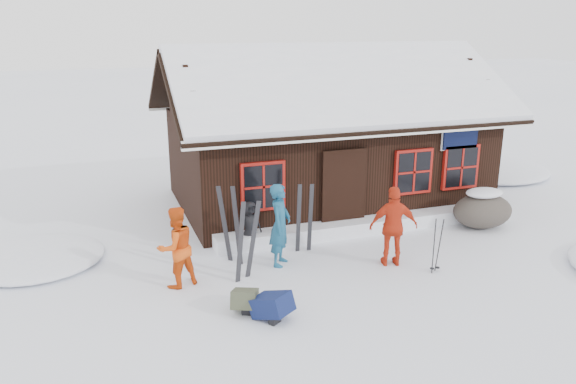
% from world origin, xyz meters
% --- Properties ---
extents(ground, '(120.00, 120.00, 0.00)m').
position_xyz_m(ground, '(0.00, 0.00, 0.00)').
color(ground, white).
rests_on(ground, ground).
extents(mountain_hut, '(8.90, 6.09, 4.42)m').
position_xyz_m(mountain_hut, '(1.50, 4.98, 1.58)').
color(mountain_hut, black).
rests_on(mountain_hut, ground).
extents(snow_drift, '(7.60, 0.60, 0.35)m').
position_xyz_m(snow_drift, '(1.50, 2.25, 0.17)').
color(snow_drift, white).
rests_on(snow_drift, ground).
extents(snow_mounds, '(20.60, 13.20, 0.48)m').
position_xyz_m(snow_mounds, '(1.65, 1.86, 0.00)').
color(snow_mounds, white).
rests_on(snow_mounds, ground).
extents(skier_teal, '(0.71, 0.77, 1.76)m').
position_xyz_m(skier_teal, '(-1.14, 1.13, 0.88)').
color(skier_teal, navy).
rests_on(skier_teal, ground).
extents(skier_orange_left, '(0.94, 0.85, 1.60)m').
position_xyz_m(skier_orange_left, '(-3.33, 0.82, 0.80)').
color(skier_orange_left, '#D94A0F').
rests_on(skier_orange_left, ground).
extents(skier_orange_right, '(1.08, 0.69, 1.70)m').
position_xyz_m(skier_orange_right, '(1.06, 0.32, 0.85)').
color(skier_orange_right, red).
rests_on(skier_orange_right, ground).
extents(skier_crouched, '(0.61, 0.49, 1.10)m').
position_xyz_m(skier_crouched, '(-1.49, 2.20, 0.55)').
color(skier_crouched, black).
rests_on(skier_crouched, ground).
extents(boulder, '(1.53, 1.15, 0.89)m').
position_xyz_m(boulder, '(4.32, 1.59, 0.45)').
color(boulder, '#4E463E').
rests_on(boulder, ground).
extents(ski_pair_left, '(0.59, 0.21, 1.64)m').
position_xyz_m(ski_pair_left, '(-1.98, 0.70, 0.78)').
color(ski_pair_left, black).
rests_on(ski_pair_left, ground).
extents(ski_pair_mid, '(0.46, 0.38, 1.72)m').
position_xyz_m(ski_pair_mid, '(-2.08, 1.59, 0.81)').
color(ski_pair_mid, black).
rests_on(ski_pair_mid, ground).
extents(ski_pair_right, '(0.40, 0.12, 1.60)m').
position_xyz_m(ski_pair_right, '(-0.40, 1.64, 0.75)').
color(ski_pair_right, black).
rests_on(ski_pair_right, ground).
extents(ski_poles, '(0.21, 0.10, 1.18)m').
position_xyz_m(ski_poles, '(1.71, -0.30, 0.55)').
color(ski_poles, black).
rests_on(ski_poles, ground).
extents(backpack_blue, '(0.75, 0.79, 0.35)m').
position_xyz_m(backpack_blue, '(-2.02, -1.00, 0.17)').
color(backpack_blue, '#101A46').
rests_on(backpack_blue, ground).
extents(backpack_olive, '(0.62, 0.69, 0.31)m').
position_xyz_m(backpack_olive, '(-2.38, -0.57, 0.16)').
color(backpack_olive, '#3D412E').
rests_on(backpack_olive, ground).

